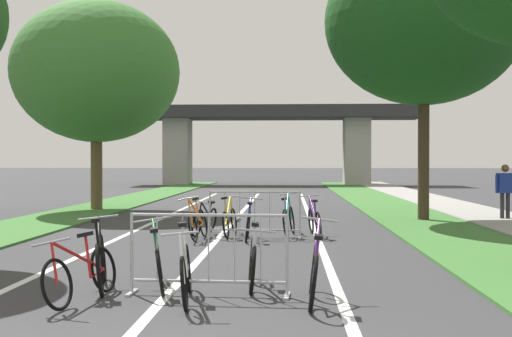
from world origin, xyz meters
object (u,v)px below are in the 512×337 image
Objects in this scene: bicycle_blue_5 at (248,224)px; crowd_barrier_nearest at (208,255)px; pedestrian_in_red_jacket at (505,187)px; bicycle_silver_2 at (252,262)px; bicycle_white_3 at (186,272)px; bicycle_red_7 at (81,273)px; bicycle_teal_8 at (289,219)px; bicycle_yellow_6 at (230,221)px; bicycle_purple_11 at (314,221)px; crowd_barrier_second at (255,215)px; bicycle_green_9 at (159,263)px; bicycle_black_10 at (101,261)px; tree_left_pine_near at (96,72)px; bicycle_black_0 at (205,221)px; bicycle_purple_1 at (314,273)px; tree_right_pine_far at (424,21)px; bicycle_orange_4 at (198,223)px.

crowd_barrier_nearest is at bearing -93.18° from bicycle_blue_5.
bicycle_silver_2 is at bearing 45.81° from pedestrian_in_red_jacket.
bicycle_red_7 is at bearing -5.25° from bicycle_white_3.
bicycle_blue_5 is 0.92× the size of bicycle_teal_8.
bicycle_yellow_6 is at bearing -166.90° from bicycle_teal_8.
bicycle_yellow_6 is 1.94m from bicycle_purple_11.
bicycle_silver_2 is 0.96× the size of bicycle_purple_11.
crowd_barrier_second is 1.24× the size of bicycle_green_9.
bicycle_black_10 is at bearing -106.56° from crowd_barrier_second.
crowd_barrier_second is 5.73m from bicycle_silver_2.
pedestrian_in_red_jacket reaches higher than bicycle_black_10.
tree_left_pine_near is 4.36× the size of bicycle_purple_11.
bicycle_black_0 is 0.94× the size of bicycle_purple_1.
bicycle_yellow_6 is at bearing -54.90° from tree_left_pine_near.
tree_right_pine_far reaches higher than bicycle_purple_1.
bicycle_red_7 is (-2.05, -0.98, -0.01)m from bicycle_silver_2.
crowd_barrier_nearest is at bearing 165.82° from bicycle_purple_1.
crowd_barrier_second is 1.28× the size of pedestrian_in_red_jacket.
bicycle_teal_8 is 6.91m from bicycle_black_10.
bicycle_black_0 is 0.95× the size of bicycle_green_9.
bicycle_yellow_6 is (0.58, -0.15, 0.02)m from bicycle_black_0.
bicycle_blue_5 is (-0.38, 5.33, -0.00)m from bicycle_silver_2.
bicycle_purple_1 reaches higher than bicycle_silver_2.
pedestrian_in_red_jacket is (8.72, 11.17, 0.64)m from bicycle_red_7.
tree_right_pine_far is 12.81m from bicycle_green_9.
crowd_barrier_nearest is 5.96m from bicycle_orange_4.
bicycle_purple_1 is (6.96, -14.60, -4.43)m from tree_left_pine_near.
bicycle_purple_1 is at bearing 119.98° from bicycle_black_0.
bicycle_white_3 is at bearing 47.23° from bicycle_silver_2.
bicycle_silver_2 is at bearing -87.39° from crowd_barrier_second.
crowd_barrier_nearest is (5.63, -14.20, -4.29)m from tree_left_pine_near.
bicycle_purple_1 reaches higher than bicycle_teal_8.
bicycle_orange_4 is at bearing 112.34° from bicycle_purple_1.
bicycle_teal_8 is at bearing -106.53° from bicycle_white_3.
bicycle_silver_2 is 0.92× the size of bicycle_white_3.
bicycle_orange_4 is 0.96× the size of bicycle_yellow_6.
tree_right_pine_far is at bearing -117.17° from bicycle_silver_2.
bicycle_red_7 is (4.12, -14.62, -4.46)m from tree_left_pine_near.
pedestrian_in_red_jacket is (8.70, 10.41, 0.60)m from bicycle_black_10.
bicycle_orange_4 is at bearing -82.68° from bicycle_red_7.
bicycle_black_0 is 1.94m from bicycle_teal_8.
crowd_barrier_nearest is at bearing 110.30° from bicycle_black_0.
bicycle_teal_8 is at bearing -167.79° from bicycle_black_0.
bicycle_purple_1 is at bearing -81.07° from bicycle_blue_5.
crowd_barrier_nearest is at bearing -92.48° from crowd_barrier_second.
bicycle_silver_2 is 1.22m from bicycle_white_3.
bicycle_teal_8 reaches higher than bicycle_purple_11.
tree_right_pine_far is at bearing -121.48° from bicycle_white_3.
bicycle_white_3 is (5.40, -14.59, -4.44)m from tree_left_pine_near.
bicycle_blue_5 is (1.06, -0.91, 0.01)m from bicycle_black_0.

